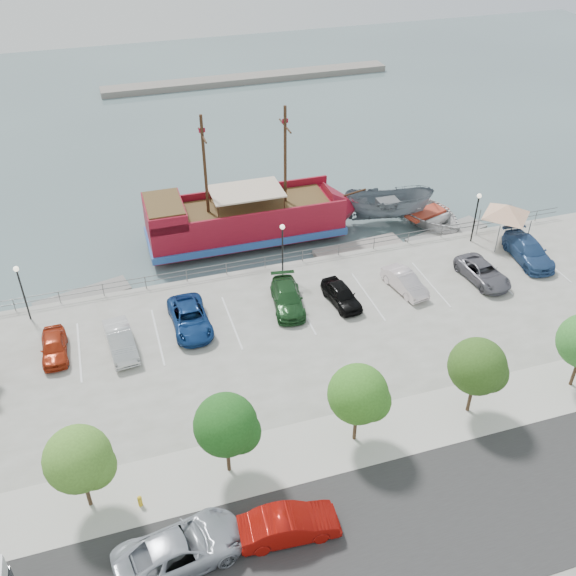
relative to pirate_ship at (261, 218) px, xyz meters
name	(u,v)px	position (x,y,z in m)	size (l,w,h in m)	color
ground	(311,337)	(-0.30, -13.58, -1.98)	(160.00, 160.00, 0.00)	#495B5E
street	(421,526)	(-0.30, -29.58, -0.97)	(100.00, 8.00, 0.04)	#2A2929
sidewalk	(371,434)	(-0.30, -23.58, -0.96)	(100.00, 4.00, 0.05)	#BCB6AB
seawall_railing	(278,260)	(-0.30, -5.78, -0.45)	(50.00, 0.06, 1.00)	#5D5F5F
far_shore	(248,78)	(9.70, 41.42, -1.58)	(40.00, 3.00, 0.80)	gray
pirate_ship	(261,218)	(0.00, 0.00, 0.00)	(18.75, 5.36, 11.80)	maroon
patrol_boat	(387,208)	(11.21, -0.66, -0.48)	(2.91, 7.74, 3.00)	slate
speedboat	(426,215)	(14.44, -1.82, -1.16)	(5.61, 7.85, 1.63)	silver
dock_west	(83,297)	(-14.87, -4.38, -1.78)	(6.87, 1.96, 0.39)	gray
dock_mid	(359,249)	(7.09, -4.38, -1.76)	(7.48, 2.14, 0.43)	gray
dock_east	(447,234)	(15.13, -4.38, -1.76)	(7.54, 2.15, 0.43)	gray
canopy_tent	(508,205)	(18.05, -7.72, 2.30)	(4.54, 4.54, 3.76)	slate
street_van	(180,549)	(-11.52, -27.87, -0.15)	(2.75, 5.96, 1.66)	#9CA1AC
street_sedan	(289,525)	(-6.48, -28.13, -0.19)	(1.66, 4.75, 1.57)	#9A0E08
fire_hydrant	(140,501)	(-12.96, -24.38, -0.60)	(0.24, 0.24, 0.68)	gold
lamp_post_left	(20,284)	(-18.30, -7.08, 1.96)	(0.36, 0.36, 4.28)	black
lamp_post_mid	(282,241)	(-0.30, -7.08, 1.96)	(0.36, 0.36, 4.28)	black
lamp_post_right	(477,209)	(15.70, -7.08, 1.96)	(0.36, 0.36, 4.28)	black
tree_b	(82,461)	(-15.16, -23.66, 2.32)	(3.30, 3.20, 5.00)	#473321
tree_c	(229,426)	(-8.16, -23.66, 2.32)	(3.30, 3.20, 5.00)	#473321
tree_d	(361,396)	(-1.16, -23.66, 2.32)	(3.30, 3.20, 5.00)	#473321
tree_e	(480,368)	(5.84, -23.66, 2.32)	(3.30, 3.20, 5.00)	#473321
parked_car_a	(54,347)	(-16.72, -11.44, -0.31)	(1.57, 3.90, 1.33)	#A22A11
parked_car_b	(121,341)	(-12.67, -12.20, -0.24)	(1.55, 4.46, 1.47)	silver
parked_car_c	(190,318)	(-8.03, -11.24, -0.25)	(2.41, 5.21, 1.45)	navy
parked_car_d	(287,298)	(-1.16, -10.99, -0.26)	(2.01, 4.94, 1.43)	#1C461F
parked_car_e	(341,295)	(2.58, -11.73, -0.29)	(1.63, 4.05, 1.38)	black
parked_car_f	(405,282)	(7.51, -11.63, -0.29)	(1.44, 4.14, 1.36)	silver
parked_car_g	(483,273)	(13.54, -12.25, -0.30)	(2.24, 4.85, 1.35)	#5D5C65
parked_car_h	(528,251)	(18.38, -10.82, -0.18)	(2.24, 5.51, 1.60)	navy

